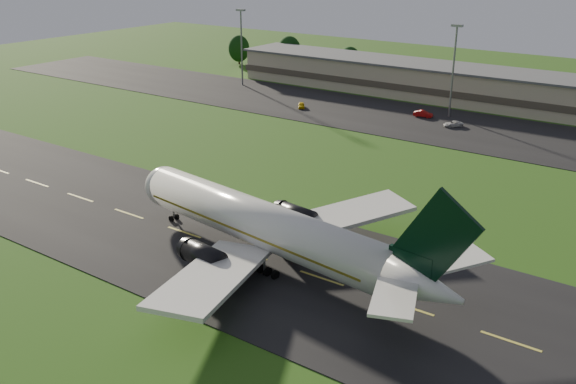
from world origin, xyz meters
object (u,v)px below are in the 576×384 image
Objects in this scene: light_mast_west at (241,38)px; service_vehicle_a at (301,105)px; light_mast_centre at (454,60)px; service_vehicle_c at (453,124)px; airliner at (266,227)px; service_vehicle_b at (423,114)px; terminal at (482,88)px.

service_vehicle_a is at bearing -24.10° from light_mast_west.
service_vehicle_c is at bearing -62.24° from light_mast_centre.
service_vehicle_a reaches higher than service_vehicle_c.
airliner is 2.51× the size of light_mast_west.
service_vehicle_a is 28.55m from service_vehicle_b.
service_vehicle_a is 0.86× the size of service_vehicle_b.
service_vehicle_b is at bearing -139.87° from light_mast_centre.
service_vehicle_b is (-4.56, -3.84, -11.93)m from light_mast_centre.
service_vehicle_b is (-5.96, -20.03, -3.18)m from terminal.
service_vehicle_b is 9.43m from service_vehicle_c.
terminal reaches higher than service_vehicle_a.
terminal is 18.45m from light_mast_centre.
service_vehicle_b is (55.44, -3.84, -11.93)m from light_mast_west.
light_mast_west and light_mast_centre have the same top height.
light_mast_centre is 4.74× the size of service_vehicle_b.
service_vehicle_a is 36.11m from service_vehicle_c.
light_mast_west reaches higher than service_vehicle_b.
light_mast_west is at bearing 80.41° from service_vehicle_b.
airliner reaches higher than service_vehicle_c.
light_mast_centre is at bearing -13.57° from service_vehicle_a.
service_vehicle_c is at bearing -83.67° from terminal.
service_vehicle_b is at bearing -106.58° from terminal.
service_vehicle_c is at bearing 101.23° from airliner.
light_mast_west is 4.83× the size of service_vehicle_c.
airliner is 0.35× the size of terminal.
terminal is 21.14m from service_vehicle_b.
light_mast_west reaches higher than terminal.
terminal reaches higher than service_vehicle_c.
service_vehicle_b reaches higher than service_vehicle_a.
light_mast_centre is at bearing 158.44° from service_vehicle_c.
service_vehicle_c is (8.61, -3.85, -0.12)m from service_vehicle_b.
terminal is 7.13× the size of light_mast_west.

